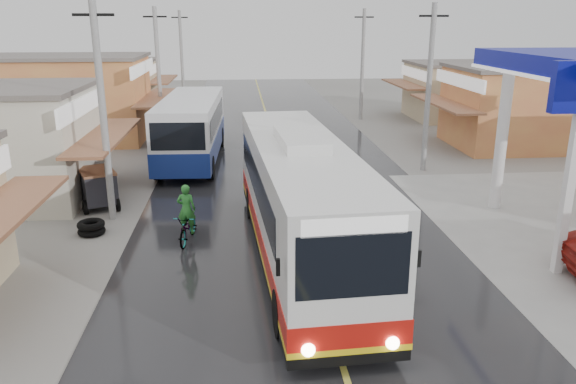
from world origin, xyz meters
name	(u,v)px	position (x,y,z in m)	size (l,w,h in m)	color
ground	(334,338)	(0.00, 0.00, 0.00)	(120.00, 120.00, 0.00)	slate
road	(284,173)	(0.00, 15.00, 0.01)	(12.00, 90.00, 0.02)	black
centre_line	(284,173)	(0.00, 15.00, 0.02)	(0.15, 90.00, 0.01)	#D8CC4C
shopfronts_left	(33,164)	(-13.00, 18.00, 0.00)	(11.00, 44.00, 5.20)	tan
utility_poles_left	(143,171)	(-7.00, 16.00, 0.00)	(1.60, 50.00, 8.00)	gray
utility_poles_right	(423,170)	(7.00, 15.00, 0.00)	(1.60, 36.00, 8.00)	gray
coach_bus	(300,200)	(-0.32, 4.77, 1.92)	(3.57, 12.91, 3.99)	silver
second_bus	(192,128)	(-4.63, 17.77, 1.81)	(3.10, 10.21, 3.36)	silver
cyclist	(188,223)	(-3.94, 6.40, 0.69)	(0.98, 2.02, 2.09)	black
tricycle_near	(98,186)	(-7.82, 10.43, 0.89)	(2.01, 2.23, 1.56)	#26262D
tyre_stack	(91,228)	(-7.41, 7.42, 0.24)	(0.96, 0.96, 0.49)	black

